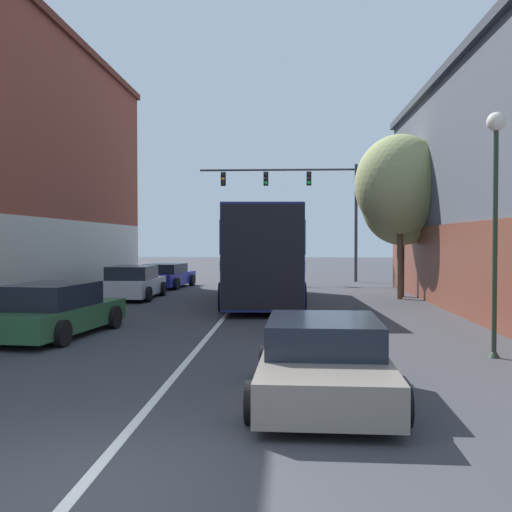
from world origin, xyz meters
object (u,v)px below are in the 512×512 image
(hatchback_foreground, at_px, (324,360))
(street_tree_far, at_px, (402,201))
(street_tree_near, at_px, (400,185))
(traffic_signal_gantry, at_px, (304,194))
(parked_car_left_near, at_px, (54,311))
(parked_car_left_far, at_px, (166,276))
(bus, at_px, (262,251))
(parked_car_left_mid, at_px, (133,283))
(street_lamp, at_px, (495,197))

(hatchback_foreground, height_order, street_tree_far, street_tree_far)
(street_tree_near, xyz_separation_m, street_tree_far, (0.25, 1.01, -0.59))
(street_tree_far, bearing_deg, traffic_signal_gantry, 113.34)
(parked_car_left_near, height_order, traffic_signal_gantry, traffic_signal_gantry)
(parked_car_left_near, relative_size, parked_car_left_far, 1.09)
(bus, bearing_deg, parked_car_left_near, 148.07)
(bus, bearing_deg, hatchback_foreground, -176.38)
(parked_car_left_near, bearing_deg, street_tree_near, -38.65)
(hatchback_foreground, xyz_separation_m, street_tree_far, (4.28, 16.76, 3.54))
(bus, height_order, parked_car_left_mid, bus)
(hatchback_foreground, distance_m, street_tree_near, 16.77)
(traffic_signal_gantry, xyz_separation_m, street_lamp, (3.35, -22.63, -1.82))
(hatchback_foreground, height_order, street_lamp, street_lamp)
(street_tree_near, bearing_deg, hatchback_foreground, -104.35)
(street_lamp, bearing_deg, parked_car_left_far, 120.58)
(hatchback_foreground, xyz_separation_m, street_tree_near, (4.03, 15.75, 4.13))
(traffic_signal_gantry, bearing_deg, street_tree_near, -69.97)
(parked_car_left_far, bearing_deg, hatchback_foreground, -154.65)
(parked_car_left_mid, bearing_deg, parked_car_left_far, -1.91)
(bus, distance_m, street_tree_far, 6.74)
(parked_car_left_near, distance_m, parked_car_left_mid, 9.70)
(parked_car_left_near, relative_size, street_lamp, 0.97)
(traffic_signal_gantry, height_order, street_lamp, traffic_signal_gantry)
(parked_car_left_mid, xyz_separation_m, street_lamp, (10.65, -11.90, 2.66))
(street_tree_far, bearing_deg, parked_car_left_far, 159.03)
(street_lamp, height_order, street_tree_far, street_tree_far)
(parked_car_left_mid, distance_m, parked_car_left_far, 5.79)
(parked_car_left_far, height_order, street_lamp, street_lamp)
(parked_car_left_mid, height_order, parked_car_left_far, parked_car_left_mid)
(street_lamp, xyz_separation_m, street_tree_far, (0.61, 13.45, 0.81))
(hatchback_foreground, relative_size, parked_car_left_mid, 0.98)
(parked_car_left_far, bearing_deg, parked_car_left_mid, -174.49)
(bus, height_order, parked_car_left_near, bus)
(bus, height_order, parked_car_left_far, bus)
(bus, bearing_deg, parked_car_left_far, 34.59)
(parked_car_left_near, xyz_separation_m, parked_car_left_mid, (-0.53, 9.68, 0.01))
(bus, height_order, traffic_signal_gantry, traffic_signal_gantry)
(hatchback_foreground, xyz_separation_m, traffic_signal_gantry, (0.32, 25.94, 4.55))
(hatchback_foreground, bearing_deg, traffic_signal_gantry, 0.78)
(bus, distance_m, traffic_signal_gantry, 12.28)
(parked_car_left_far, relative_size, street_tree_near, 0.66)
(bus, distance_m, hatchback_foreground, 14.37)
(street_tree_near, bearing_deg, parked_car_left_near, -135.67)
(parked_car_left_far, xyz_separation_m, street_tree_far, (11.06, -4.24, 3.52))
(hatchback_foreground, xyz_separation_m, parked_car_left_far, (-6.78, 20.99, 0.02))
(hatchback_foreground, distance_m, parked_car_left_mid, 16.73)
(bus, height_order, street_lamp, street_lamp)
(street_lamp, bearing_deg, hatchback_foreground, -137.96)
(street_lamp, xyz_separation_m, street_tree_near, (0.36, 12.44, 1.40))
(bus, xyz_separation_m, street_tree_near, (5.63, 1.54, 2.70))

